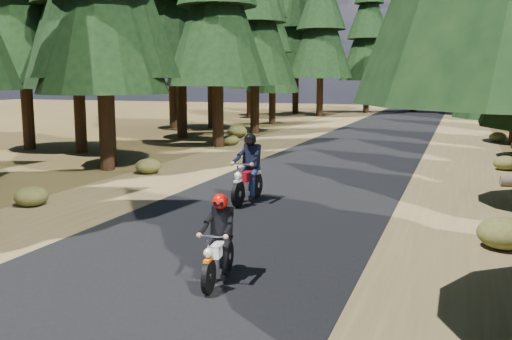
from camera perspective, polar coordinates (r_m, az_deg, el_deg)
The scene contains 7 objects.
ground at distance 12.05m, azimuth -2.43°, elevation -6.25°, with size 120.00×120.00×0.00m, color #453518.
road at distance 16.66m, azimuth 4.08°, elevation -1.91°, with size 6.00×100.00×0.01m, color black.
shoulder_l at distance 18.42m, azimuth -9.83°, elevation -0.96°, with size 3.20×100.00×0.01m, color brown.
shoulder_r at distance 16.07m, azimuth 20.09°, elevation -2.88°, with size 3.20×100.00×0.01m, color brown.
understory_shrubs at distance 19.34m, azimuth 8.77°, elevation 0.35°, with size 15.07×30.86×0.64m.
rider_lead at distance 9.07m, azimuth -3.79°, elevation -8.35°, with size 0.65×1.61×1.40m.
rider_follow at distance 14.77m, azimuth -0.83°, elevation -0.98°, with size 0.65×2.01×1.78m.
Camera 1 is at (4.40, -10.75, 3.20)m, focal length 40.00 mm.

